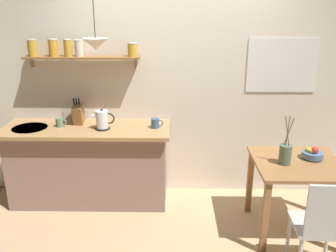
# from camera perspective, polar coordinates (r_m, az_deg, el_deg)

# --- Properties ---
(ground_plane) EXTENTS (14.00, 14.00, 0.00)m
(ground_plane) POSITION_cam_1_polar(r_m,az_deg,el_deg) (4.04, 1.40, -14.05)
(ground_plane) COLOR tan
(back_wall) EXTENTS (6.80, 0.11, 2.70)m
(back_wall) POSITION_cam_1_polar(r_m,az_deg,el_deg) (4.13, 4.35, 7.05)
(back_wall) COLOR silver
(back_wall) RESTS_ON ground_plane
(kitchen_counter) EXTENTS (1.83, 0.63, 0.91)m
(kitchen_counter) POSITION_cam_1_polar(r_m,az_deg,el_deg) (4.20, -12.43, -5.93)
(kitchen_counter) COLOR gray
(kitchen_counter) RESTS_ON ground_plane
(wall_shelf) EXTENTS (1.25, 0.20, 0.32)m
(wall_shelf) POSITION_cam_1_polar(r_m,az_deg,el_deg) (4.05, -14.40, 11.30)
(wall_shelf) COLOR brown
(dining_table) EXTENTS (0.83, 0.80, 0.76)m
(dining_table) POSITION_cam_1_polar(r_m,az_deg,el_deg) (3.72, 19.78, -7.19)
(dining_table) COLOR #9E6B3D
(dining_table) RESTS_ON ground_plane
(dining_chair_near) EXTENTS (0.42, 0.41, 0.93)m
(dining_chair_near) POSITION_cam_1_polar(r_m,az_deg,el_deg) (3.22, 23.23, -14.18)
(dining_chair_near) COLOR silver
(dining_chair_near) RESTS_ON ground_plane
(fruit_bowl) EXTENTS (0.20, 0.20, 0.13)m
(fruit_bowl) POSITION_cam_1_polar(r_m,az_deg,el_deg) (3.76, 21.98, -4.13)
(fruit_bowl) COLOR #51759E
(fruit_bowl) RESTS_ON dining_table
(twig_vase) EXTENTS (0.12, 0.12, 0.47)m
(twig_vase) POSITION_cam_1_polar(r_m,az_deg,el_deg) (3.54, 18.13, -4.27)
(twig_vase) COLOR #567056
(twig_vase) RESTS_ON dining_table
(electric_kettle) EXTENTS (0.24, 0.15, 0.23)m
(electric_kettle) POSITION_cam_1_polar(r_m,az_deg,el_deg) (3.90, -10.38, 0.93)
(electric_kettle) COLOR black
(electric_kettle) RESTS_ON kitchen_counter
(knife_block) EXTENTS (0.10, 0.19, 0.31)m
(knife_block) POSITION_cam_1_polar(r_m,az_deg,el_deg) (4.11, -14.06, 1.89)
(knife_block) COLOR #9E6B3D
(knife_block) RESTS_ON kitchen_counter
(coffee_mug_by_sink) EXTENTS (0.12, 0.08, 0.09)m
(coffee_mug_by_sink) POSITION_cam_1_polar(r_m,az_deg,el_deg) (4.11, -16.82, 0.54)
(coffee_mug_by_sink) COLOR slate
(coffee_mug_by_sink) RESTS_ON kitchen_counter
(coffee_mug_spare) EXTENTS (0.13, 0.09, 0.11)m
(coffee_mug_spare) POSITION_cam_1_polar(r_m,az_deg,el_deg) (3.89, -2.01, 0.46)
(coffee_mug_spare) COLOR #3D5B89
(coffee_mug_spare) RESTS_ON kitchen_counter
(pendant_lamp) EXTENTS (0.26, 0.26, 0.46)m
(pendant_lamp) POSITION_cam_1_polar(r_m,az_deg,el_deg) (3.67, -11.43, 12.70)
(pendant_lamp) COLOR black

